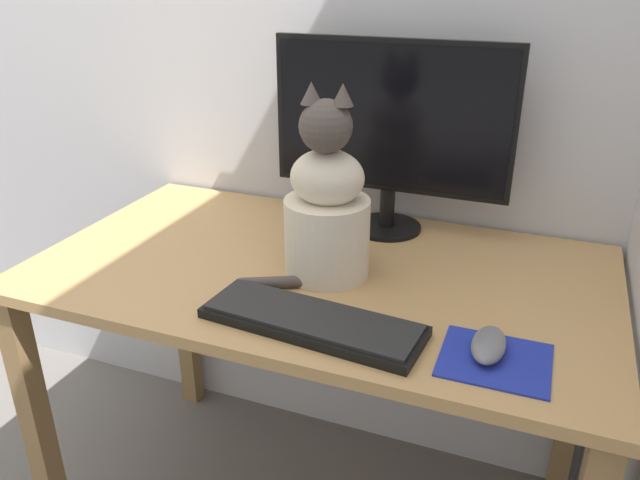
# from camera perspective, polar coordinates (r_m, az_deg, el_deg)

# --- Properties ---
(wall_back) EXTENTS (7.00, 0.04, 2.50)m
(wall_back) POSITION_cam_1_polar(r_m,az_deg,el_deg) (1.57, 5.32, 20.56)
(wall_back) COLOR silver
(wall_back) RESTS_ON ground_plane
(desk) EXTENTS (1.23, 0.70, 0.74)m
(desk) POSITION_cam_1_polar(r_m,az_deg,el_deg) (1.40, -0.05, -6.29)
(desk) COLOR tan
(desk) RESTS_ON ground_plane
(monitor) EXTENTS (0.56, 0.17, 0.45)m
(monitor) POSITION_cam_1_polar(r_m,az_deg,el_deg) (1.46, 6.49, 10.22)
(monitor) COLOR black
(monitor) RESTS_ON desk
(keyboard) EXTENTS (0.42, 0.17, 0.02)m
(keyboard) POSITION_cam_1_polar(r_m,az_deg,el_deg) (1.13, -0.73, -7.40)
(keyboard) COLOR black
(keyboard) RESTS_ON desk
(mousepad_right) EXTENTS (0.18, 0.16, 0.00)m
(mousepad_right) POSITION_cam_1_polar(r_m,az_deg,el_deg) (1.09, 15.71, -10.52)
(mousepad_right) COLOR #1E2D9E
(mousepad_right) RESTS_ON desk
(computer_mouse_right) EXTENTS (0.06, 0.11, 0.03)m
(computer_mouse_right) POSITION_cam_1_polar(r_m,az_deg,el_deg) (1.09, 15.16, -9.23)
(computer_mouse_right) COLOR slate
(computer_mouse_right) RESTS_ON mousepad_right
(cat) EXTENTS (0.24, 0.24, 0.40)m
(cat) POSITION_cam_1_polar(r_m,az_deg,el_deg) (1.26, 0.58, 2.94)
(cat) COLOR beige
(cat) RESTS_ON desk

